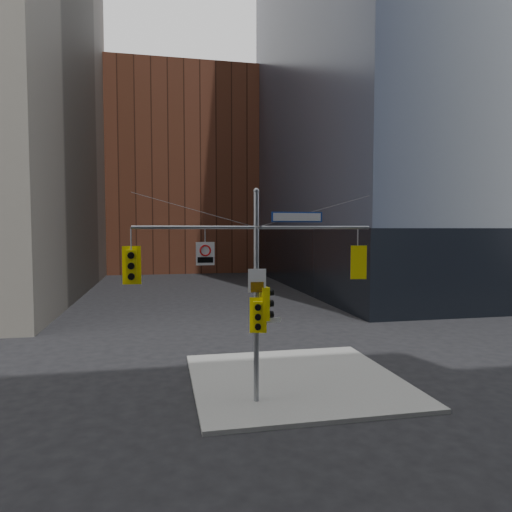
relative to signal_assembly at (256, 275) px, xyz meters
name	(u,v)px	position (x,y,z in m)	size (l,w,h in m)	color
ground	(270,431)	(0.00, -1.99, -4.42)	(160.00, 160.00, 0.00)	black
sidewalk_corner	(296,380)	(2.00, 2.01, -4.34)	(8.00, 8.00, 0.15)	gray
podium_ne	(449,256)	(28.00, 30.01, -1.42)	(36.40, 36.40, 6.00)	black
brick_midrise	(181,176)	(0.00, 56.01, 9.58)	(26.00, 20.00, 28.00)	brown
signal_assembly	(256,275)	(0.00, 0.00, 0.00)	(8.00, 0.80, 7.30)	gray
traffic_light_west_arm	(131,266)	(-4.01, 0.01, 0.38)	(0.58, 0.46, 1.22)	#FFEC0D
traffic_light_east_arm	(357,262)	(3.60, 0.00, 0.38)	(0.55, 0.48, 1.16)	#FFEC0D
traffic_light_pole_side	(266,304)	(0.33, 0.01, -0.97)	(0.46, 0.39, 1.12)	#FFEC0D
traffic_light_pole_front	(258,316)	(0.00, -0.27, -1.32)	(0.56, 0.51, 1.19)	#FFEC0D
street_sign_blade	(297,217)	(1.40, 0.00, 1.93)	(1.78, 0.07, 0.35)	#103399
regulatory_sign_arm	(205,253)	(-1.69, -0.02, 0.76)	(0.60, 0.07, 0.75)	silver
regulatory_sign_pole	(257,281)	(0.00, -0.11, -0.19)	(0.60, 0.08, 0.78)	silver
street_blade_ew	(269,320)	(0.45, 0.01, -1.54)	(0.81, 0.13, 0.16)	silver
street_blade_ns	(254,318)	(0.00, 0.46, -1.54)	(0.13, 0.84, 0.17)	#145926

